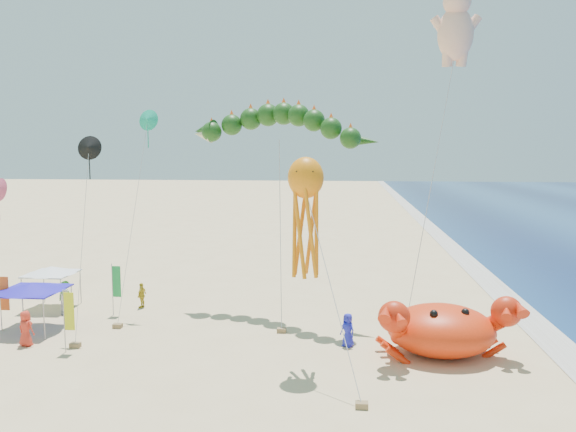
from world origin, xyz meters
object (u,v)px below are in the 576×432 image
object	(u,v)px
crab_inflatable	(442,328)
octopus_kite	(306,208)
canopy_blue	(32,287)
cherub_kite	(456,25)
dragon_kite	(276,131)
canopy_white	(51,270)

from	to	relation	value
crab_inflatable	octopus_kite	xyz separation A→B (m)	(-6.50, -2.02, 6.01)
crab_inflatable	canopy_blue	size ratio (longest dim) A/B	1.96
crab_inflatable	cherub_kite	world-z (taller)	cherub_kite
crab_inflatable	canopy_blue	distance (m)	22.15
canopy_blue	crab_inflatable	bearing A→B (deg)	-4.42
dragon_kite	canopy_blue	bearing A→B (deg)	-159.92
crab_inflatable	dragon_kite	distance (m)	14.76
crab_inflatable	dragon_kite	size ratio (longest dim) A/B	0.57
canopy_blue	canopy_white	bearing A→B (deg)	105.49
crab_inflatable	octopus_kite	bearing A→B (deg)	-162.76
crab_inflatable	canopy_blue	world-z (taller)	crab_inflatable
crab_inflatable	dragon_kite	world-z (taller)	dragon_kite
crab_inflatable	canopy_white	world-z (taller)	crab_inflatable
dragon_kite	canopy_white	xyz separation A→B (m)	(-14.31, -0.58, -8.72)
canopy_white	crab_inflatable	bearing A→B (deg)	-14.31
crab_inflatable	cherub_kite	bearing A→B (deg)	78.41
dragon_kite	octopus_kite	size ratio (longest dim) A/B	1.28
cherub_kite	canopy_white	distance (m)	28.87
cherub_kite	canopy_blue	world-z (taller)	cherub_kite
canopy_white	canopy_blue	bearing A→B (deg)	-74.51
dragon_kite	octopus_kite	xyz separation A→B (m)	(2.42, -8.52, -3.78)
cherub_kite	octopus_kite	distance (m)	15.80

